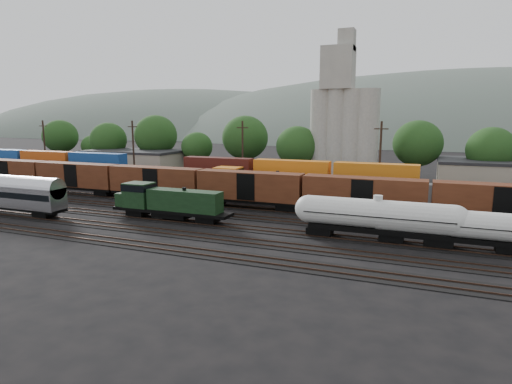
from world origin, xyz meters
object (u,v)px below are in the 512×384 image
at_px(tank_car_a, 377,216).
at_px(orange_locomotive, 257,184).
at_px(green_locomotive, 165,201).
at_px(grain_silo, 343,125).

relative_size(tank_car_a, orange_locomotive, 0.90).
distance_m(green_locomotive, tank_car_a, 25.29).
height_order(green_locomotive, grain_silo, grain_silo).
bearing_deg(grain_silo, orange_locomotive, -106.50).
bearing_deg(orange_locomotive, grain_silo, 73.50).
bearing_deg(green_locomotive, grain_silo, 71.31).
bearing_deg(grain_silo, tank_car_a, -74.43).
bearing_deg(tank_car_a, green_locomotive, 180.00).
relative_size(green_locomotive, tank_car_a, 0.92).
height_order(tank_car_a, grain_silo, grain_silo).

